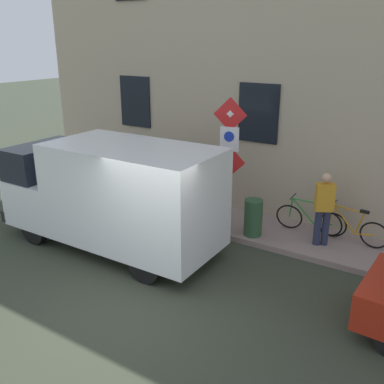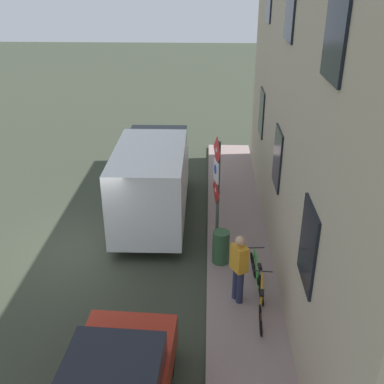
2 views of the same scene
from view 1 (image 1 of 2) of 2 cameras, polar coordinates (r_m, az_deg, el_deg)
name	(u,v)px [view 1 (image 1 of 2)]	position (r m, az deg, el deg)	size (l,w,h in m)	color
ground_plane	(136,306)	(8.31, -7.36, -14.62)	(80.00, 80.00, 0.00)	#31372A
sidewalk_slab	(239,225)	(11.40, 6.25, -4.27)	(1.74, 16.69, 0.14)	gray
building_facade	(268,47)	(11.55, 9.93, 18.26)	(0.75, 14.69, 8.89)	tan
sign_post_stacked	(229,151)	(10.16, 4.92, 5.41)	(0.19, 0.55, 3.15)	#474C47
delivery_van	(113,193)	(9.99, -10.34, -0.16)	(2.05, 5.35, 2.50)	white
bicycle_orange	(351,228)	(10.73, 20.13, -4.42)	(0.46, 1.71, 0.89)	black
bicycle_green	(310,219)	(10.93, 15.27, -3.44)	(0.46, 1.72, 0.89)	black
pedestrian	(324,207)	(10.20, 16.91, -1.88)	(0.42, 0.48, 1.72)	#262B47
litter_bin	(253,218)	(10.53, 8.04, -3.34)	(0.44, 0.44, 0.90)	#2D5133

